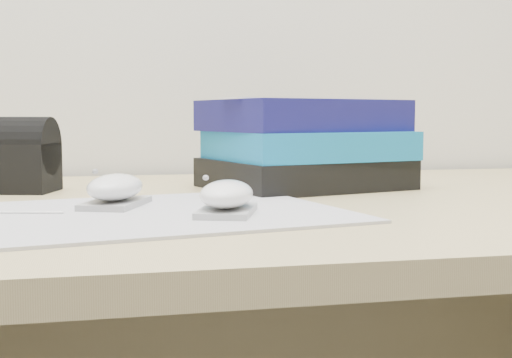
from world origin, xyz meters
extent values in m
cube|color=tan|center=(0.00, 1.58, 0.71)|extent=(1.60, 0.80, 0.03)
cube|color=#929198|center=(-0.22, 1.46, 0.73)|extent=(0.46, 0.39, 0.00)
cube|color=#9A9A9D|center=(-0.25, 1.52, 0.74)|extent=(0.09, 0.12, 0.01)
ellipsoid|color=white|center=(-0.25, 1.52, 0.76)|extent=(0.09, 0.11, 0.03)
ellipsoid|color=gray|center=(-0.27, 1.52, 0.77)|extent=(0.01, 0.01, 0.01)
cube|color=#A2A2A4|center=(-0.14, 1.43, 0.74)|extent=(0.08, 0.11, 0.01)
ellipsoid|color=white|center=(-0.14, 1.43, 0.75)|extent=(0.08, 0.11, 0.03)
ellipsoid|color=gray|center=(-0.16, 1.43, 0.77)|extent=(0.01, 0.01, 0.01)
cube|color=black|center=(0.03, 1.70, 0.75)|extent=(0.31, 0.27, 0.04)
cube|color=#1073B2|center=(0.03, 1.70, 0.79)|extent=(0.30, 0.26, 0.04)
cube|color=#141357|center=(0.02, 1.70, 0.84)|extent=(0.30, 0.27, 0.04)
cube|color=white|center=(0.02, 1.68, 0.86)|extent=(0.26, 0.13, 0.00)
cube|color=black|center=(-0.38, 1.74, 0.76)|extent=(0.14, 0.11, 0.07)
cylinder|color=black|center=(-0.38, 1.74, 0.79)|extent=(0.14, 0.11, 0.08)
camera|label=1|loc=(-0.27, 0.70, 0.84)|focal=50.00mm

